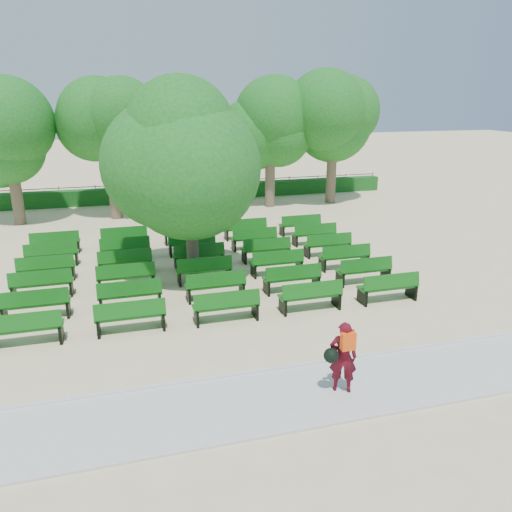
{
  "coord_description": "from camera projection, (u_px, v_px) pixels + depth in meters",
  "views": [
    {
      "loc": [
        -3.72,
        -16.02,
        6.22
      ],
      "look_at": [
        0.47,
        -1.0,
        1.1
      ],
      "focal_mm": 35.0,
      "sensor_mm": 36.0,
      "label": 1
    }
  ],
  "objects": [
    {
      "name": "ground",
      "position": [
        235.0,
        278.0,
        17.55
      ],
      "size": [
        120.0,
        120.0,
        0.0
      ],
      "primitive_type": "plane",
      "color": "beige"
    },
    {
      "name": "paving",
      "position": [
        315.0,
        394.0,
        10.77
      ],
      "size": [
        30.0,
        2.2,
        0.06
      ],
      "primitive_type": "cube",
      "color": "silver",
      "rests_on": "ground"
    },
    {
      "name": "curb",
      "position": [
        296.0,
        366.0,
        11.82
      ],
      "size": [
        30.0,
        0.12,
        0.1
      ],
      "primitive_type": "cube",
      "color": "silver",
      "rests_on": "ground"
    },
    {
      "name": "hedge",
      "position": [
        182.0,
        193.0,
        30.22
      ],
      "size": [
        26.0,
        0.7,
        0.9
      ],
      "primitive_type": "cube",
      "color": "#16571A",
      "rests_on": "ground"
    },
    {
      "name": "fence",
      "position": [
        182.0,
        199.0,
        30.73
      ],
      "size": [
        26.0,
        0.1,
        1.02
      ],
      "primitive_type": null,
      "color": "black",
      "rests_on": "ground"
    },
    {
      "name": "tree_line",
      "position": [
        192.0,
        215.0,
        26.7
      ],
      "size": [
        21.8,
        6.8,
        7.04
      ],
      "primitive_type": null,
      "color": "#1E6E21",
      "rests_on": "ground"
    },
    {
      "name": "bench_array",
      "position": [
        202.0,
        271.0,
        17.96
      ],
      "size": [
        1.9,
        0.64,
        1.19
      ],
      "rotation": [
        0.0,
        0.0,
        0.03
      ],
      "color": "#105D13",
      "rests_on": "ground"
    },
    {
      "name": "tree_among",
      "position": [
        189.0,
        156.0,
        16.64
      ],
      "size": [
        4.63,
        4.63,
        6.3
      ],
      "color": "brown",
      "rests_on": "ground"
    },
    {
      "name": "person",
      "position": [
        342.0,
        356.0,
        10.58
      ],
      "size": [
        0.81,
        0.59,
        1.62
      ],
      "rotation": [
        0.0,
        0.0,
        2.73
      ],
      "color": "#4E0B16",
      "rests_on": "ground"
    }
  ]
}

